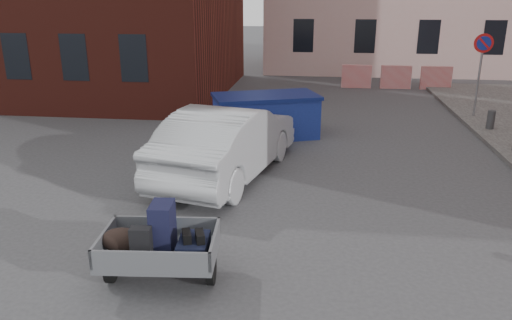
# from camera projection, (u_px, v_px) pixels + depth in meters

# --- Properties ---
(ground) EXTENTS (120.00, 120.00, 0.00)m
(ground) POSITION_uv_depth(u_px,v_px,m) (258.00, 242.00, 8.33)
(ground) COLOR #38383A
(ground) RESTS_ON ground
(no_parking_sign) EXTENTS (0.60, 0.09, 2.65)m
(no_parking_sign) POSITION_uv_depth(u_px,v_px,m) (482.00, 58.00, 15.89)
(no_parking_sign) COLOR gray
(no_parking_sign) RESTS_ON sidewalk
(barriers) EXTENTS (4.70, 0.18, 1.00)m
(barriers) POSITION_uv_depth(u_px,v_px,m) (396.00, 77.00, 21.78)
(barriers) COLOR red
(barriers) RESTS_ON ground
(trailer) EXTENTS (1.69, 1.87, 1.20)m
(trailer) POSITION_uv_depth(u_px,v_px,m) (159.00, 244.00, 6.97)
(trailer) COLOR black
(trailer) RESTS_ON ground
(dumpster) EXTENTS (3.29, 2.45, 1.23)m
(dumpster) POSITION_uv_depth(u_px,v_px,m) (266.00, 116.00, 14.32)
(dumpster) COLOR navy
(dumpster) RESTS_ON ground
(silver_car) EXTENTS (2.76, 5.16, 1.62)m
(silver_car) POSITION_uv_depth(u_px,v_px,m) (228.00, 141.00, 11.16)
(silver_car) COLOR #ADB1B5
(silver_car) RESTS_ON ground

